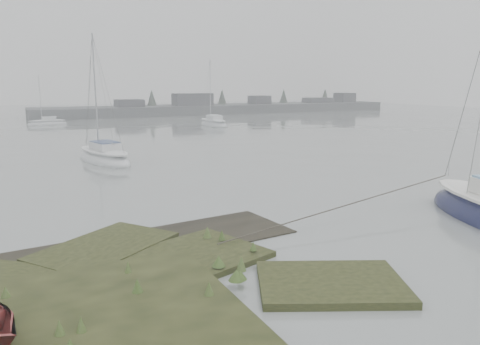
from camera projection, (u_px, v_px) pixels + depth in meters
name	position (u px, v px, depth m)	size (l,w,h in m)	color
ground	(96.00, 144.00, 38.08)	(160.00, 160.00, 0.00)	slate
far_shoreline	(230.00, 108.00, 77.67)	(60.00, 8.00, 4.15)	#4C4F51
sailboat_white	(104.00, 158.00, 29.46)	(3.36, 6.35, 8.55)	silver
sailboat_far_b	(213.00, 124.00, 54.28)	(2.11, 5.86, 8.19)	#AEB2B8
sailboat_far_c	(47.00, 123.00, 55.41)	(4.50, 1.69, 6.25)	silver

